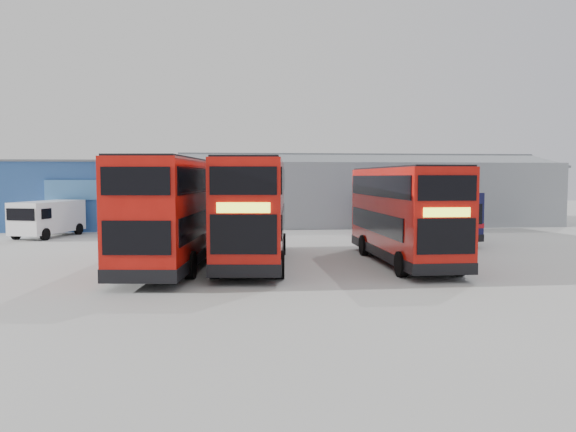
{
  "coord_description": "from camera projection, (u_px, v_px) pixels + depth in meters",
  "views": [
    {
      "loc": [
        -3.54,
        -26.83,
        3.91
      ],
      "look_at": [
        -0.61,
        -1.08,
        2.1
      ],
      "focal_mm": 35.0,
      "sensor_mm": 36.0,
      "label": 1
    }
  ],
  "objects": [
    {
      "name": "panel_van",
      "position": [
        48.0,
        217.0,
        36.41
      ],
      "size": [
        3.69,
        5.72,
        2.34
      ],
      "rotation": [
        0.0,
        0.0,
        -0.32
      ],
      "color": "white",
      "rests_on": "ground"
    },
    {
      "name": "double_decker_left",
      "position": [
        173.0,
        214.0,
        24.11
      ],
      "size": [
        4.07,
        11.31,
        4.69
      ],
      "rotation": [
        0.0,
        0.0,
        3.01
      ],
      "color": "#B5110A",
      "rests_on": "ground"
    },
    {
      "name": "ground_plane",
      "position": [
        298.0,
        257.0,
        27.27
      ],
      "size": [
        120.0,
        120.0,
        0.0
      ],
      "primitive_type": "plane",
      "color": "#A3A39E",
      "rests_on": "ground"
    },
    {
      "name": "double_decker_right",
      "position": [
        403.0,
        215.0,
        25.42
      ],
      "size": [
        2.72,
        10.34,
        4.36
      ],
      "rotation": [
        0.0,
        0.0,
        -0.01
      ],
      "color": "#B5110A",
      "rests_on": "ground"
    },
    {
      "name": "office_block",
      "position": [
        88.0,
        194.0,
        43.34
      ],
      "size": [
        12.3,
        8.32,
        5.12
      ],
      "color": "navy",
      "rests_on": "ground"
    },
    {
      "name": "double_decker_centre",
      "position": [
        254.0,
        212.0,
        25.22
      ],
      "size": [
        3.93,
        11.31,
        4.69
      ],
      "rotation": [
        0.0,
        0.0,
        -0.12
      ],
      "color": "#B5110A",
      "rests_on": "ground"
    },
    {
      "name": "single_decker_blue",
      "position": [
        414.0,
        214.0,
        35.88
      ],
      "size": [
        4.38,
        11.45,
        3.04
      ],
      "rotation": [
        0.0,
        0.0,
        3.31
      ],
      "color": "#0E143D",
      "rests_on": "ground"
    },
    {
      "name": "maintenance_shed",
      "position": [
        360.0,
        192.0,
        47.81
      ],
      "size": [
        30.5,
        12.0,
        5.89
      ],
      "color": "gray",
      "rests_on": "ground"
    }
  ]
}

